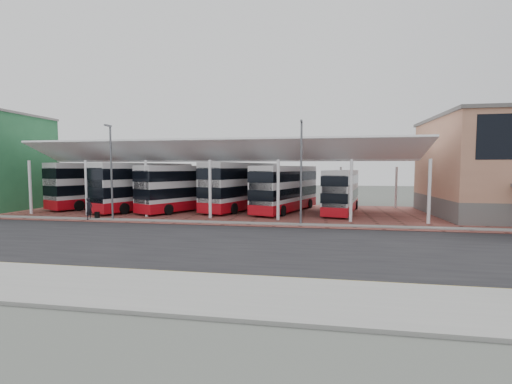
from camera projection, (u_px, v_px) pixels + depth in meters
ground at (264, 242)px, 20.80m from camera, size 140.00×140.00×0.00m
road at (261, 245)px, 19.82m from camera, size 120.00×14.00×0.02m
forecourt at (303, 214)px, 33.26m from camera, size 72.00×16.00×0.06m
sidewalk at (227, 294)px, 11.94m from camera, size 120.00×4.00×0.14m
north_kerb at (275, 224)px, 26.90m from camera, size 120.00×0.80×0.14m
yellow_line_near at (239, 277)px, 13.91m from camera, size 120.00×0.12×0.01m
yellow_line_far at (241, 275)px, 14.21m from camera, size 120.00×0.12×0.01m
canopy at (225, 155)px, 35.10m from camera, size 37.00×11.63×7.07m
lamp_west at (111, 169)px, 28.97m from camera, size 0.16×0.90×8.07m
lamp_east at (301, 169)px, 26.34m from camera, size 0.16×0.90×8.07m
bus_0 at (104, 185)px, 39.12m from camera, size 7.29×12.11×4.94m
bus_1 at (145, 186)px, 36.49m from camera, size 6.85×12.15×4.93m
bus_2 at (188, 188)px, 35.71m from camera, size 7.52×11.22×4.66m
bus_3 at (242, 186)px, 36.47m from camera, size 6.58×12.27×4.96m
bus_4 at (286, 189)px, 34.90m from camera, size 6.15×11.43×4.62m
bus_5 at (342, 192)px, 33.95m from camera, size 4.37×10.45×4.20m
pedestrian at (89, 209)px, 29.27m from camera, size 0.49×0.71×1.87m
suitcase at (97, 215)px, 29.66m from camera, size 0.36×0.26×0.62m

